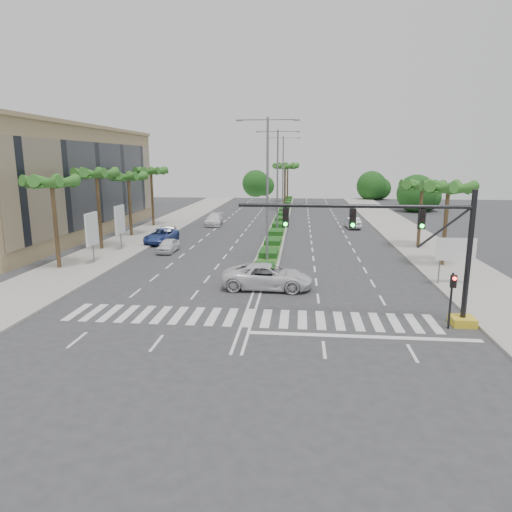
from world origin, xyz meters
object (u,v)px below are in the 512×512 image
Objects in this scene: car_parked_a at (168,246)px; car_parked_c at (161,236)px; car_parked_b at (167,233)px; car_parked_d at (214,220)px; car_right at (352,223)px; car_crossing at (268,277)px.

car_parked_c reaches higher than car_parked_a.
car_parked_b reaches higher than car_parked_a.
car_right is (18.16, -0.95, -0.02)m from car_parked_d.
car_parked_c is (0.00, -2.21, 0.05)m from car_parked_b.
car_parked_a is at bearing -95.67° from car_parked_d.
car_parked_c is 14.00m from car_parked_d.
car_parked_b is at bearing 92.66° from car_parked_c.
car_parked_a is at bearing 37.30° from car_right.
car_parked_d is (3.07, 11.45, 0.04)m from car_parked_b.
car_crossing is at bearing -46.47° from car_parked_a.
car_parked_c is at bearing -105.31° from car_parked_d.
car_crossing reaches higher than car_parked_d.
car_right is (21.23, 10.50, 0.02)m from car_parked_b.
car_parked_a is 0.69× the size of car_parked_c.
car_parked_d is 31.31m from car_crossing.
car_crossing is at bearing -75.23° from car_parked_d.
car_parked_a is 0.61× the size of car_crossing.
car_parked_a is 0.73× the size of car_parked_d.
car_parked_d is 1.17× the size of car_right.
car_parked_d is (3.07, 13.66, -0.01)m from car_parked_c.
car_parked_a is 0.88× the size of car_parked_b.
car_parked_c is 1.06× the size of car_parked_d.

